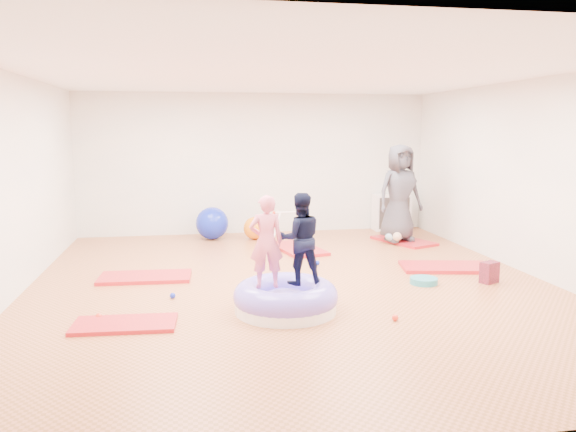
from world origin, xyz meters
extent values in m
cube|color=#BF6F47|center=(0.00, 0.00, 0.00)|extent=(7.00, 8.00, 0.01)
cube|color=white|center=(0.00, 0.00, 2.80)|extent=(7.00, 8.00, 0.01)
cube|color=silver|center=(0.00, 4.00, 1.40)|extent=(7.00, 0.01, 2.80)
cube|color=silver|center=(0.00, -4.00, 1.40)|extent=(7.00, 0.01, 2.80)
cube|color=silver|center=(-3.50, 0.00, 1.40)|extent=(0.01, 8.00, 2.80)
cube|color=silver|center=(3.50, 0.00, 1.40)|extent=(0.01, 8.00, 2.80)
cube|color=red|center=(-2.06, -1.28, 0.02)|extent=(1.11, 0.60, 0.05)
cube|color=red|center=(-1.98, 0.66, 0.03)|extent=(1.29, 0.70, 0.05)
cube|color=red|center=(0.51, 2.17, 0.03)|extent=(0.90, 1.39, 0.05)
cube|color=red|center=(2.46, 0.46, 0.03)|extent=(1.43, 0.90, 0.06)
cube|color=red|center=(2.59, 2.50, 0.03)|extent=(1.01, 1.35, 0.05)
cylinder|color=white|center=(-0.27, -1.09, 0.07)|extent=(1.17, 1.17, 0.13)
torus|color=#7560E9|center=(-0.27, -1.09, 0.19)|extent=(1.21, 1.21, 0.32)
ellipsoid|color=#7560E9|center=(-0.27, -1.09, 0.11)|extent=(0.64, 0.64, 0.29)
imported|color=#EB6884|center=(-0.50, -1.09, 0.88)|extent=(0.39, 0.26, 1.06)
imported|color=black|center=(-0.09, -1.01, 0.89)|extent=(0.52, 0.41, 1.07)
imported|color=#3D3C45|center=(2.46, 2.44, 0.94)|extent=(0.96, 0.72, 1.77)
ellipsoid|color=#93B5CB|center=(2.34, 2.36, 0.15)|extent=(0.34, 0.22, 0.19)
sphere|color=#DCB08B|center=(2.34, 2.20, 0.17)|extent=(0.16, 0.16, 0.16)
sphere|color=#F23B24|center=(0.86, -1.62, 0.04)|extent=(0.07, 0.07, 0.07)
sphere|color=#F23B24|center=(-2.36, -1.01, 0.04)|extent=(0.07, 0.07, 0.07)
sphere|color=#1123B9|center=(-1.58, -0.35, 0.04)|extent=(0.07, 0.07, 0.07)
sphere|color=#FFFA0B|center=(0.15, -0.07, 0.04)|extent=(0.07, 0.07, 0.07)
sphere|color=#318845|center=(0.14, 2.10, 0.04)|extent=(0.07, 0.07, 0.07)
sphere|color=#318845|center=(0.21, -0.95, 0.04)|extent=(0.07, 0.07, 0.07)
sphere|color=#1123B9|center=(0.59, 1.03, 0.04)|extent=(0.07, 0.07, 0.07)
sphere|color=#1123B9|center=(-0.92, 3.41, 0.31)|extent=(0.62, 0.62, 0.62)
sphere|color=orange|center=(-0.12, 3.26, 0.22)|extent=(0.43, 0.43, 0.43)
cylinder|color=white|center=(0.24, 2.87, 0.29)|extent=(0.21, 0.21, 0.55)
cylinder|color=white|center=(0.24, 3.33, 0.29)|extent=(0.21, 0.21, 0.55)
cylinder|color=white|center=(0.75, 2.87, 0.29)|extent=(0.21, 0.21, 0.55)
cylinder|color=white|center=(0.75, 3.33, 0.29)|extent=(0.21, 0.21, 0.55)
cylinder|color=white|center=(0.49, 3.10, 0.53)|extent=(0.53, 0.03, 0.03)
sphere|color=#F23B24|center=(0.23, 3.10, 0.53)|extent=(0.06, 0.06, 0.06)
sphere|color=#1123B9|center=(0.76, 3.10, 0.53)|extent=(0.06, 0.06, 0.06)
cube|color=white|center=(2.82, 3.80, 0.38)|extent=(0.75, 0.37, 0.75)
cube|color=#3B3635|center=(2.82, 3.62, 0.38)|extent=(0.65, 0.02, 0.65)
cube|color=white|center=(2.82, 3.75, 0.38)|extent=(0.02, 0.26, 0.66)
cube|color=white|center=(2.82, 3.75, 0.38)|extent=(0.66, 0.26, 0.02)
cylinder|color=teal|center=(1.78, -0.26, 0.04)|extent=(0.38, 0.38, 0.08)
cube|color=#A71A3B|center=(2.69, -0.37, 0.15)|extent=(0.30, 0.25, 0.29)
cylinder|color=#FFFA0B|center=(-1.95, -1.08, 0.01)|extent=(0.19, 0.19, 0.03)
camera|label=1|loc=(-1.34, -7.25, 2.09)|focal=35.00mm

